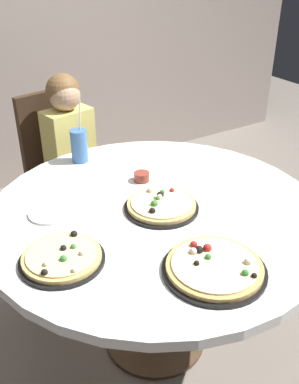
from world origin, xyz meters
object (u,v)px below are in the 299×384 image
Objects in this scene: pizza_veggie at (214,267)px; pizza_pepperoni at (62,258)px; dining_table at (156,225)px; soda_cup at (79,146)px; chair_wooden at (62,163)px; sauce_bowl at (142,177)px; plate_small at (51,212)px; pizza_cheese at (161,205)px; diner_child at (80,180)px.

pizza_veggie is 0.50m from pizza_pepperoni.
dining_table is 4.41× the size of soda_cup.
chair_wooden is 0.83m from sauce_bowl.
chair_wooden is 5.28× the size of plate_small.
sauce_bowl is (0.07, 0.23, 0.10)m from dining_table.
pizza_cheese is 0.25m from sauce_bowl.
pizza_veggie is 0.99m from soda_cup.
pizza_pepperoni is at bearing -110.59° from chair_wooden.
pizza_veggie is at bearing -61.82° from plate_small.
dining_table is 1.43× the size of chair_wooden.
chair_wooden is 2.77× the size of pizza_veggie.
chair_wooden is 0.19m from diner_child.
soda_cup reaches higher than chair_wooden.
chair_wooden is 0.88× the size of diner_child.
sauce_bowl is at bearing -84.92° from diner_child.
diner_child is 1.11m from pizza_pepperoni.
sauce_bowl is (0.52, 0.35, 0.00)m from pizza_pepperoni.
pizza_cheese reaches higher than plate_small.
pizza_cheese is (0.06, 0.41, 0.00)m from pizza_veggie.
plate_small is at bearing -127.70° from soda_cup.
pizza_cheese is (0.00, -0.86, 0.28)m from diner_child.
dining_table is 0.43m from plate_small.
plate_small is at bearing -120.43° from diner_child.
soda_cup is 0.48m from plate_small.
sauce_bowl is at bearing 79.97° from pizza_veggie.
pizza_veggie is 0.42m from pizza_cheese.
soda_cup is (-0.04, 0.99, 0.06)m from pizza_veggie.
pizza_pepperoni is at bearing -145.87° from sauce_bowl.
pizza_veggie reaches higher than sauce_bowl.
chair_wooden is at bearing 96.23° from sauce_bowl.
chair_wooden reaches higher than pizza_pepperoni.
pizza_cheese reaches higher than pizza_pepperoni.
diner_child is at bearing 90.02° from pizza_cheese.
pizza_pepperoni is (-0.40, 0.31, -0.00)m from pizza_veggie.
pizza_cheese is 4.28× the size of sauce_bowl.
diner_child is 1.30m from pizza_veggie.
pizza_cheese is 1.04× the size of pizza_pepperoni.
sauce_bowl is (0.05, -0.62, 0.29)m from diner_child.
pizza_pepperoni is at bearing -103.66° from plate_small.
dining_table is 3.96× the size of pizza_veggie.
pizza_veggie is (-0.06, -1.27, 0.28)m from diner_child.
soda_cup is 4.40× the size of sauce_bowl.
dining_table is 1.26× the size of diner_child.
plate_small is (-0.36, -0.84, 0.22)m from chair_wooden.
soda_cup is (-0.10, 0.58, 0.06)m from pizza_cheese.
chair_wooden reaches higher than pizza_veggie.
soda_cup is at bearing 52.30° from plate_small.
plate_small is (-0.39, -0.66, 0.27)m from diner_child.
diner_child is at bearing 59.57° from plate_small.
plate_small is (-0.37, 0.18, 0.09)m from dining_table.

